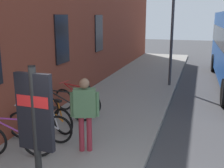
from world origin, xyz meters
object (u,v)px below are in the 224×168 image
object	(u,v)px
transit_info_sign	(36,123)
street_lamp	(173,12)
bicycle_mid_rack	(15,140)
bicycle_far_end	(39,126)
pedestrian_by_facade	(85,108)
bicycle_leaning_wall	(65,108)
bicycle_by_door	(77,101)
bicycle_beside_lamp	(49,116)

from	to	relation	value
transit_info_sign	street_lamp	size ratio (longest dim) A/B	0.44
bicycle_mid_rack	street_lamp	distance (m)	8.56
bicycle_far_end	pedestrian_by_facade	size ratio (longest dim) A/B	1.03
bicycle_far_end	pedestrian_by_facade	bearing A→B (deg)	-95.35
transit_info_sign	street_lamp	world-z (taller)	street_lamp
bicycle_leaning_wall	pedestrian_by_facade	bearing A→B (deg)	-139.71
pedestrian_by_facade	bicycle_mid_rack	bearing A→B (deg)	118.59
transit_info_sign	bicycle_by_door	bearing A→B (deg)	18.56
bicycle_leaning_wall	bicycle_mid_rack	bearing A→B (deg)	179.63
bicycle_far_end	bicycle_beside_lamp	bearing A→B (deg)	9.88
street_lamp	bicycle_leaning_wall	bearing A→B (deg)	155.38
bicycle_mid_rack	bicycle_beside_lamp	world-z (taller)	same
bicycle_mid_rack	bicycle_far_end	distance (m)	0.86
bicycle_far_end	bicycle_by_door	bearing A→B (deg)	0.03
pedestrian_by_facade	transit_info_sign	bearing A→B (deg)	-173.33
bicycle_mid_rack	bicycle_beside_lamp	distance (m)	1.54
transit_info_sign	street_lamp	distance (m)	9.44
bicycle_mid_rack	bicycle_far_end	bearing A→B (deg)	-4.68
bicycle_beside_lamp	bicycle_by_door	bearing A→B (deg)	-4.41
bicycle_mid_rack	bicycle_beside_lamp	bearing A→B (deg)	1.80
bicycle_by_door	transit_info_sign	xyz separation A→B (m)	(-4.63, -1.55, 1.21)
pedestrian_by_facade	bicycle_far_end	bearing A→B (deg)	84.65
bicycle_beside_lamp	bicycle_far_end	bearing A→B (deg)	-170.12
bicycle_leaning_wall	transit_info_sign	world-z (taller)	transit_info_sign
transit_info_sign	street_lamp	xyz separation A→B (m)	(9.26, -0.85, 1.61)
bicycle_by_door	transit_info_sign	size ratio (longest dim) A/B	0.73
bicycle_far_end	street_lamp	bearing A→B (deg)	-19.41
bicycle_mid_rack	street_lamp	xyz separation A→B (m)	(7.69, -2.48, 2.82)
bicycle_leaning_wall	bicycle_far_end	bearing A→B (deg)	-177.83
street_lamp	bicycle_by_door	bearing A→B (deg)	152.52
bicycle_beside_lamp	street_lamp	distance (m)	7.23
bicycle_by_door	bicycle_leaning_wall	bearing A→B (deg)	175.83
bicycle_mid_rack	transit_info_sign	world-z (taller)	transit_info_sign
bicycle_mid_rack	bicycle_leaning_wall	size ratio (longest dim) A/B	0.97
bicycle_mid_rack	street_lamp	bearing A→B (deg)	-17.85
bicycle_mid_rack	bicycle_by_door	size ratio (longest dim) A/B	0.97
bicycle_leaning_wall	street_lamp	world-z (taller)	street_lamp
bicycle_far_end	bicycle_beside_lamp	xyz separation A→B (m)	(0.68, 0.12, 0.00)
bicycle_beside_lamp	street_lamp	xyz separation A→B (m)	(6.15, -2.53, 2.82)
bicycle_leaning_wall	transit_info_sign	bearing A→B (deg)	-157.51
bicycle_beside_lamp	street_lamp	size ratio (longest dim) A/B	0.31
bicycle_mid_rack	pedestrian_by_facade	xyz separation A→B (m)	(0.74, -1.35, 0.66)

